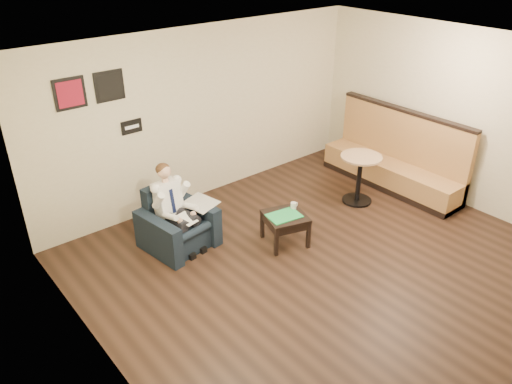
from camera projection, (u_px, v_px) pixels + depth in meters
ground at (338, 272)px, 6.65m from camera, size 6.00×6.00×0.00m
wall_back at (205, 114)px, 8.04m from camera, size 6.00×0.02×2.80m
wall_left at (115, 277)px, 4.31m from camera, size 0.02×6.00×2.80m
wall_right at (477, 123)px, 7.68m from camera, size 0.02×6.00×2.80m
ceiling at (358, 61)px, 5.33m from camera, size 6.00×6.00×0.02m
seating_sign at (132, 127)px, 7.25m from camera, size 0.32×0.02×0.20m
art_print_left at (70, 94)px, 6.49m from camera, size 0.42×0.03×0.42m
art_print_right at (109, 86)px, 6.80m from camera, size 0.42×0.03×0.42m
armchair at (178, 220)px, 7.02m from camera, size 1.00×1.00×0.86m
seated_man at (182, 213)px, 6.88m from camera, size 0.67×0.91×1.17m
lap_papers at (187, 219)px, 6.85m from camera, size 0.25×0.31×0.01m
newspaper at (200, 203)px, 7.12m from camera, size 0.46×0.53×0.01m
side_table at (285, 229)px, 7.17m from camera, size 0.70×0.70×0.46m
green_folder at (284, 216)px, 7.04m from camera, size 0.51×0.40×0.01m
coffee_mug at (293, 206)px, 7.20m from camera, size 0.11×0.11×0.10m
smartphone at (284, 209)px, 7.21m from camera, size 0.16×0.13×0.01m
banquette at (393, 151)px, 8.57m from camera, size 0.62×2.60×1.33m
cafe_table at (359, 179)px, 8.18m from camera, size 0.79×0.79×0.83m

